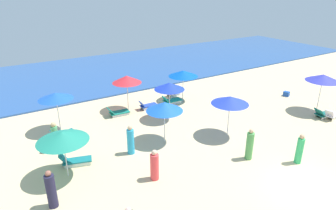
{
  "coord_description": "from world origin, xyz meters",
  "views": [
    {
      "loc": [
        -10.88,
        -5.64,
        8.33
      ],
      "look_at": [
        -1.8,
        8.89,
        1.31
      ],
      "focal_mm": 31.45,
      "sensor_mm": 36.0,
      "label": 1
    }
  ],
  "objects_px": {
    "umbrella_2": "(230,100)",
    "umbrella_3": "(183,73)",
    "umbrella_1": "(62,136)",
    "lounge_chair_3_1": "(173,93)",
    "lounge_chair_7_0": "(148,106)",
    "beachgoer_7": "(300,150)",
    "lounge_chair_7_1": "(118,112)",
    "umbrella_5": "(56,96)",
    "lounge_chair_6_1": "(323,114)",
    "beachgoer_1": "(131,141)",
    "umbrella_7": "(127,79)",
    "lounge_chair_3_0": "(171,100)",
    "beachgoer_0": "(155,166)",
    "umbrella_0": "(164,106)",
    "cooler_box_0": "(286,94)",
    "umbrella_6": "(323,78)",
    "lounge_chair_1_0": "(75,160)",
    "lounge_chair_6_0": "(332,115)",
    "umbrella_4": "(169,86)",
    "lounge_chair_5_0": "(63,134)",
    "beachgoer_4": "(55,138)",
    "beachgoer_5": "(250,145)",
    "beachgoer_2": "(51,190)"
  },
  "relations": [
    {
      "from": "lounge_chair_6_0",
      "to": "beachgoer_4",
      "type": "bearing_deg",
      "value": 64.29
    },
    {
      "from": "beachgoer_0",
      "to": "beachgoer_2",
      "type": "bearing_deg",
      "value": 21.85
    },
    {
      "from": "umbrella_3",
      "to": "lounge_chair_3_0",
      "type": "xyz_separation_m",
      "value": [
        -1.12,
        -0.13,
        -1.91
      ]
    },
    {
      "from": "umbrella_3",
      "to": "cooler_box_0",
      "type": "height_order",
      "value": "umbrella_3"
    },
    {
      "from": "lounge_chair_7_1",
      "to": "beachgoer_7",
      "type": "relative_size",
      "value": 0.96
    },
    {
      "from": "umbrella_0",
      "to": "umbrella_4",
      "type": "bearing_deg",
      "value": 52.55
    },
    {
      "from": "lounge_chair_7_1",
      "to": "umbrella_7",
      "type": "bearing_deg",
      "value": -59.98
    },
    {
      "from": "lounge_chair_1_0",
      "to": "lounge_chair_6_0",
      "type": "xyz_separation_m",
      "value": [
        16.1,
        -3.63,
        0.03
      ]
    },
    {
      "from": "umbrella_0",
      "to": "umbrella_5",
      "type": "bearing_deg",
      "value": 136.55
    },
    {
      "from": "lounge_chair_3_0",
      "to": "umbrella_4",
      "type": "bearing_deg",
      "value": 147.23
    },
    {
      "from": "umbrella_0",
      "to": "lounge_chair_3_1",
      "type": "height_order",
      "value": "umbrella_0"
    },
    {
      "from": "umbrella_1",
      "to": "beachgoer_1",
      "type": "bearing_deg",
      "value": 4.57
    },
    {
      "from": "lounge_chair_6_1",
      "to": "beachgoer_0",
      "type": "distance_m",
      "value": 13.03
    },
    {
      "from": "lounge_chair_7_0",
      "to": "beachgoer_7",
      "type": "relative_size",
      "value": 0.83
    },
    {
      "from": "beachgoer_0",
      "to": "beachgoer_1",
      "type": "height_order",
      "value": "beachgoer_1"
    },
    {
      "from": "lounge_chair_7_0",
      "to": "beachgoer_7",
      "type": "height_order",
      "value": "beachgoer_7"
    },
    {
      "from": "umbrella_2",
      "to": "lounge_chair_6_1",
      "type": "height_order",
      "value": "umbrella_2"
    },
    {
      "from": "beachgoer_4",
      "to": "lounge_chair_1_0",
      "type": "bearing_deg",
      "value": -85.86
    },
    {
      "from": "beachgoer_0",
      "to": "umbrella_1",
      "type": "bearing_deg",
      "value": -5.56
    },
    {
      "from": "beachgoer_0",
      "to": "beachgoer_5",
      "type": "bearing_deg",
      "value": -162.76
    },
    {
      "from": "beachgoer_5",
      "to": "lounge_chair_7_1",
      "type": "bearing_deg",
      "value": -96.71
    },
    {
      "from": "umbrella_6",
      "to": "umbrella_7",
      "type": "bearing_deg",
      "value": 147.0
    },
    {
      "from": "umbrella_3",
      "to": "umbrella_7",
      "type": "distance_m",
      "value": 4.43
    },
    {
      "from": "umbrella_7",
      "to": "beachgoer_0",
      "type": "height_order",
      "value": "umbrella_7"
    },
    {
      "from": "umbrella_1",
      "to": "cooler_box_0",
      "type": "xyz_separation_m",
      "value": [
        17.75,
        1.54,
        -1.91
      ]
    },
    {
      "from": "umbrella_1",
      "to": "beachgoer_0",
      "type": "bearing_deg",
      "value": -35.03
    },
    {
      "from": "umbrella_1",
      "to": "lounge_chair_5_0",
      "type": "distance_m",
      "value": 4.4
    },
    {
      "from": "beachgoer_5",
      "to": "cooler_box_0",
      "type": "relative_size",
      "value": 3.78
    },
    {
      "from": "lounge_chair_7_0",
      "to": "lounge_chair_7_1",
      "type": "height_order",
      "value": "lounge_chair_7_1"
    },
    {
      "from": "lounge_chair_5_0",
      "to": "umbrella_4",
      "type": "bearing_deg",
      "value": -114.6
    },
    {
      "from": "lounge_chair_3_0",
      "to": "umbrella_6",
      "type": "xyz_separation_m",
      "value": [
        7.96,
        -6.69,
        2.23
      ]
    },
    {
      "from": "lounge_chair_3_1",
      "to": "beachgoer_0",
      "type": "relative_size",
      "value": 0.88
    },
    {
      "from": "lounge_chair_1_0",
      "to": "lounge_chair_6_0",
      "type": "distance_m",
      "value": 16.51
    },
    {
      "from": "lounge_chair_6_0",
      "to": "lounge_chair_7_1",
      "type": "distance_m",
      "value": 14.4
    },
    {
      "from": "umbrella_2",
      "to": "lounge_chair_7_1",
      "type": "bearing_deg",
      "value": 125.96
    },
    {
      "from": "umbrella_0",
      "to": "beachgoer_4",
      "type": "bearing_deg",
      "value": 159.22
    },
    {
      "from": "umbrella_4",
      "to": "beachgoer_4",
      "type": "distance_m",
      "value": 7.52
    },
    {
      "from": "lounge_chair_7_0",
      "to": "umbrella_3",
      "type": "bearing_deg",
      "value": -88.26
    },
    {
      "from": "umbrella_2",
      "to": "cooler_box_0",
      "type": "xyz_separation_m",
      "value": [
        8.6,
        2.44,
        -2.04
      ]
    },
    {
      "from": "lounge_chair_3_1",
      "to": "beachgoer_7",
      "type": "height_order",
      "value": "beachgoer_7"
    },
    {
      "from": "umbrella_4",
      "to": "umbrella_5",
      "type": "distance_m",
      "value": 6.94
    },
    {
      "from": "umbrella_3",
      "to": "lounge_chair_6_0",
      "type": "height_order",
      "value": "umbrella_3"
    },
    {
      "from": "lounge_chair_3_1",
      "to": "cooler_box_0",
      "type": "bearing_deg",
      "value": -129.96
    },
    {
      "from": "lounge_chair_5_0",
      "to": "lounge_chair_6_0",
      "type": "height_order",
      "value": "lounge_chair_6_0"
    },
    {
      "from": "lounge_chair_5_0",
      "to": "lounge_chair_6_1",
      "type": "relative_size",
      "value": 1.08
    },
    {
      "from": "umbrella_2",
      "to": "lounge_chair_6_0",
      "type": "bearing_deg",
      "value": -14.76
    },
    {
      "from": "umbrella_2",
      "to": "umbrella_3",
      "type": "xyz_separation_m",
      "value": [
        0.99,
        6.12,
        -0.08
      ]
    },
    {
      "from": "lounge_chair_7_1",
      "to": "cooler_box_0",
      "type": "xyz_separation_m",
      "value": [
        13.03,
        -3.67,
        -0.05
      ]
    },
    {
      "from": "umbrella_3",
      "to": "umbrella_5",
      "type": "xyz_separation_m",
      "value": [
        -9.31,
        -0.24,
        0.1
      ]
    },
    {
      "from": "umbrella_1",
      "to": "lounge_chair_3_1",
      "type": "height_order",
      "value": "umbrella_1"
    }
  ]
}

